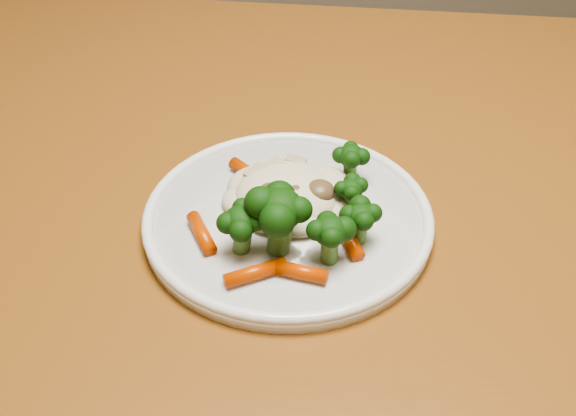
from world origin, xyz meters
name	(u,v)px	position (x,y,z in m)	size (l,w,h in m)	color
dining_table	(401,271)	(0.18, -0.23, 0.66)	(1.37, 1.04, 0.75)	brown
plate	(288,220)	(0.07, -0.26, 0.76)	(0.25, 0.25, 0.01)	white
meal	(294,204)	(0.07, -0.27, 0.78)	(0.17, 0.17, 0.05)	beige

